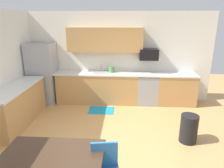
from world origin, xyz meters
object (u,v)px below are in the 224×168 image
at_px(microwave, 149,54).
at_px(trash_bin, 189,129).
at_px(oven_range, 147,89).
at_px(dining_table, 51,160).
at_px(kettle, 111,70).
at_px(refrigerator, 43,74).

bearing_deg(microwave, trash_bin, -72.88).
height_order(oven_range, trash_bin, oven_range).
relative_size(oven_range, dining_table, 0.65).
bearing_deg(kettle, trash_bin, -50.25).
distance_m(refrigerator, oven_range, 3.20).
distance_m(dining_table, trash_bin, 2.86).
bearing_deg(refrigerator, oven_range, 1.45).
distance_m(microwave, kettle, 1.19).
relative_size(microwave, kettle, 2.70).
xyz_separation_m(microwave, dining_table, (-1.66, -3.79, -0.82)).
bearing_deg(oven_range, dining_table, -114.17).
xyz_separation_m(oven_range, trash_bin, (0.67, -2.07, -0.16)).
bearing_deg(trash_bin, dining_table, -145.04).
distance_m(microwave, dining_table, 4.22).
distance_m(oven_range, dining_table, 4.05).
xyz_separation_m(microwave, trash_bin, (0.67, -2.17, -1.19)).
xyz_separation_m(refrigerator, oven_range, (3.17, 0.08, -0.45)).
xyz_separation_m(refrigerator, trash_bin, (3.83, -1.99, -0.60)).
height_order(oven_range, kettle, kettle).
height_order(refrigerator, trash_bin, refrigerator).
bearing_deg(microwave, refrigerator, -176.75).
relative_size(refrigerator, microwave, 3.34).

